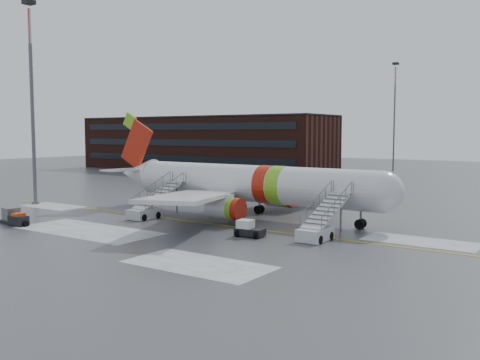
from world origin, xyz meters
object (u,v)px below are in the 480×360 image
Objects in this scene: pushback_tug at (248,229)px; airstair_fwd at (319,226)px; light_mast_near at (32,100)px; airstair_aft at (149,208)px; baggage_tractor at (19,220)px; airliner at (243,184)px; uld_container at (11,216)px.

airstair_fwd is at bearing 22.57° from pushback_tug.
airstair_aft is at bearing 0.69° from light_mast_near.
baggage_tractor is (-26.11, -10.34, -0.55)m from airstair_fwd.
airstair_fwd is (12.01, -6.54, -2.35)m from airliner.
light_mast_near is (-10.34, 9.74, 11.93)m from uld_container.
airliner is 13.88m from airstair_fwd.
airliner is 14.79× the size of baggage_tractor.
light_mast_near is at bearing -179.31° from airstair_aft.
airstair_aft is at bearing -137.81° from airliner.
airliner reaches higher than pushback_tug.
uld_container is at bearing -161.04° from pushback_tug.
baggage_tractor is (-14.10, -16.88, -2.90)m from airliner.
light_mast_near is (-26.21, -6.76, 9.23)m from airliner.
airstair_aft is 3.02× the size of pushback_tug.
airstair_aft is 3.75× the size of uld_container.
airstair_aft is 3.25× the size of baggage_tractor.
airliner is 4.55× the size of airstair_fwd.
airstair_aft reaches higher than uld_container.
airliner is at bearing 46.14° from uld_container.
airstair_fwd is 1.00× the size of airstair_aft.
light_mast_near reaches higher than uld_container.
airliner reaches higher than uld_container.
light_mast_near is (-18.99, -0.23, 11.58)m from airstair_aft.
baggage_tractor is at bearing -39.89° from light_mast_near.
airliner is 23.06m from uld_container.
airliner is at bearing 50.12° from baggage_tractor.
uld_container is (-22.38, -7.69, 0.11)m from pushback_tug.
pushback_tug is 22.14m from baggage_tractor.
airstair_fwd reaches higher than baggage_tractor.
airliner is 13.72× the size of pushback_tug.
airliner reaches higher than baggage_tractor.
pushback_tug is at bearing 21.35° from baggage_tractor.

